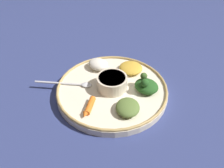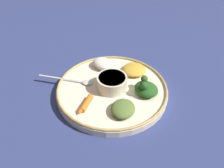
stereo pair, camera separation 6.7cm
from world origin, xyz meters
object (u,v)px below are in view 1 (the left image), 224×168
object	(u,v)px
center_bowl	(112,82)
greens_pile	(146,85)
spoon	(72,84)
carrot_near_spoon	(89,107)

from	to	relation	value
center_bowl	greens_pile	world-z (taller)	greens_pile
center_bowl	greens_pile	size ratio (longest dim) A/B	1.16
center_bowl	spoon	world-z (taller)	center_bowl
center_bowl	greens_pile	xyz separation A→B (m)	(0.09, 0.04, -0.00)
greens_pile	center_bowl	bearing A→B (deg)	-154.70
greens_pile	carrot_near_spoon	size ratio (longest dim) A/B	1.05
center_bowl	carrot_near_spoon	xyz separation A→B (m)	(-0.01, -0.11, -0.01)
spoon	carrot_near_spoon	xyz separation A→B (m)	(0.11, -0.06, 0.00)
greens_pile	carrot_near_spoon	world-z (taller)	greens_pile
center_bowl	carrot_near_spoon	world-z (taller)	center_bowl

